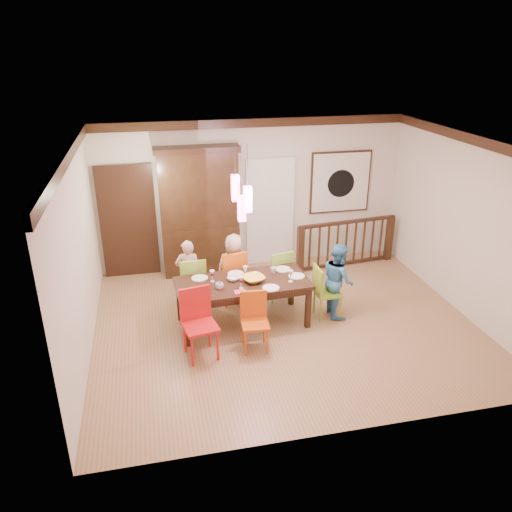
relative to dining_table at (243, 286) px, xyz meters
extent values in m
plane|color=olive|center=(0.66, -0.16, -0.67)|extent=(6.00, 6.00, 0.00)
plane|color=white|center=(0.66, -0.16, 2.23)|extent=(6.00, 6.00, 0.00)
plane|color=beige|center=(0.66, 2.34, 0.78)|extent=(6.00, 0.00, 6.00)
plane|color=beige|center=(-2.34, -0.16, 0.78)|extent=(0.00, 5.00, 5.00)
plane|color=beige|center=(3.66, -0.16, 0.78)|extent=(0.00, 5.00, 5.00)
cube|color=black|center=(-1.74, 2.29, 0.38)|extent=(1.04, 0.07, 2.24)
cube|color=silver|center=(1.01, 2.30, 0.38)|extent=(0.97, 0.05, 2.22)
cube|color=black|center=(2.46, 2.31, 0.93)|extent=(1.25, 0.04, 1.25)
cube|color=silver|center=(2.46, 2.28, 0.93)|extent=(1.18, 0.02, 1.18)
cylinder|color=black|center=(2.46, 2.27, 0.91)|extent=(0.56, 0.01, 0.56)
cube|color=#EE4789|center=(-0.08, 0.05, 1.58)|extent=(0.11, 0.11, 0.38)
cylinder|color=black|center=(-0.08, 0.05, 2.00)|extent=(0.01, 0.01, 0.46)
cube|color=#EE4789|center=(0.08, -0.05, 1.43)|extent=(0.11, 0.11, 0.38)
cylinder|color=black|center=(0.08, -0.05, 1.93)|extent=(0.01, 0.01, 0.61)
cube|color=#EE4789|center=(0.00, 0.00, 1.28)|extent=(0.11, 0.11, 0.38)
cylinder|color=black|center=(0.00, 0.00, 1.85)|extent=(0.01, 0.01, 0.76)
cube|color=black|center=(0.00, 0.00, 0.06)|extent=(2.14, 1.07, 0.05)
cube|color=black|center=(-0.96, 0.39, -0.32)|extent=(0.08, 0.08, 0.70)
cube|color=black|center=(0.96, 0.39, -0.32)|extent=(0.08, 0.08, 0.70)
cube|color=black|center=(-0.96, -0.39, -0.32)|extent=(0.08, 0.08, 0.70)
cube|color=black|center=(0.96, -0.39, -0.32)|extent=(0.08, 0.08, 0.70)
cube|color=black|center=(0.00, 0.41, -0.02)|extent=(1.88, 0.15, 0.10)
cube|color=black|center=(0.00, -0.41, -0.02)|extent=(1.88, 0.15, 0.10)
cube|color=#92C83C|center=(-0.72, 0.72, -0.21)|extent=(0.43, 0.43, 0.04)
cube|color=#92C83C|center=(-0.72, 0.72, 0.05)|extent=(0.43, 0.05, 0.47)
cylinder|color=#92C83C|center=(-0.89, 0.54, -0.44)|extent=(0.04, 0.04, 0.45)
cylinder|color=#92C83C|center=(-0.55, 0.54, -0.44)|extent=(0.04, 0.04, 0.45)
cylinder|color=#92C83C|center=(-0.89, 0.89, -0.44)|extent=(0.04, 0.04, 0.45)
cylinder|color=#92C83C|center=(-0.55, 0.89, -0.44)|extent=(0.04, 0.04, 0.45)
cube|color=#DD5D13|center=(-0.06, 0.78, -0.19)|extent=(0.53, 0.53, 0.04)
cube|color=#DD5D13|center=(-0.06, 0.78, 0.08)|extent=(0.44, 0.13, 0.49)
cylinder|color=#DD5D13|center=(-0.24, 0.60, -0.43)|extent=(0.04, 0.04, 0.47)
cylinder|color=#DD5D13|center=(0.12, 0.60, -0.43)|extent=(0.04, 0.04, 0.47)
cylinder|color=#DD5D13|center=(-0.24, 0.96, -0.43)|extent=(0.04, 0.04, 0.47)
cylinder|color=#DD5D13|center=(0.12, 0.96, -0.43)|extent=(0.04, 0.04, 0.47)
cube|color=#7DB138|center=(0.75, 0.72, -0.21)|extent=(0.51, 0.51, 0.04)
cube|color=#7DB138|center=(0.75, 0.72, 0.04)|extent=(0.42, 0.13, 0.46)
cylinder|color=#7DB138|center=(0.58, 0.55, -0.44)|extent=(0.04, 0.04, 0.44)
cylinder|color=#7DB138|center=(0.92, 0.55, -0.44)|extent=(0.04, 0.04, 0.44)
cylinder|color=#7DB138|center=(0.58, 0.89, -0.44)|extent=(0.04, 0.04, 0.44)
cylinder|color=#7DB138|center=(0.92, 0.89, -0.44)|extent=(0.04, 0.04, 0.44)
cube|color=red|center=(-0.76, -0.77, -0.17)|extent=(0.54, 0.54, 0.04)
cube|color=red|center=(-0.76, -0.77, 0.10)|extent=(0.46, 0.13, 0.51)
cylinder|color=red|center=(-0.95, -0.96, -0.42)|extent=(0.04, 0.04, 0.48)
cylinder|color=red|center=(-0.58, -0.96, -0.42)|extent=(0.04, 0.04, 0.48)
cylinder|color=red|center=(-0.95, -0.59, -0.42)|extent=(0.04, 0.04, 0.48)
cylinder|color=red|center=(-0.58, -0.59, -0.42)|extent=(0.04, 0.04, 0.48)
cube|color=#C94D0E|center=(0.03, -0.76, -0.24)|extent=(0.42, 0.42, 0.04)
cube|color=#C94D0E|center=(0.03, -0.76, -0.01)|extent=(0.40, 0.07, 0.43)
cylinder|color=#C94D0E|center=(-0.13, -0.92, -0.46)|extent=(0.03, 0.03, 0.41)
cylinder|color=#C94D0E|center=(0.19, -0.92, -0.46)|extent=(0.03, 0.03, 0.41)
cylinder|color=#C94D0E|center=(-0.13, -0.60, -0.46)|extent=(0.03, 0.03, 0.41)
cylinder|color=#C94D0E|center=(0.19, -0.60, -0.46)|extent=(0.03, 0.03, 0.41)
cube|color=olive|center=(1.40, -0.08, -0.23)|extent=(0.41, 0.41, 0.04)
cube|color=olive|center=(1.40, -0.08, 0.01)|extent=(0.04, 0.41, 0.45)
cylinder|color=olive|center=(1.23, -0.24, -0.45)|extent=(0.03, 0.03, 0.43)
cylinder|color=olive|center=(1.56, -0.24, -0.45)|extent=(0.03, 0.03, 0.43)
cylinder|color=olive|center=(1.23, 0.09, -0.45)|extent=(0.03, 0.03, 0.43)
cylinder|color=olive|center=(1.56, 0.09, -0.45)|extent=(0.03, 0.03, 0.43)
cube|color=black|center=(-0.41, 2.12, -0.20)|extent=(1.46, 0.44, 0.94)
cube|color=black|center=(-0.41, 2.14, 1.00)|extent=(1.46, 0.40, 1.46)
cube|color=black|center=(-0.41, 2.33, 1.00)|extent=(1.25, 0.02, 1.25)
cube|color=black|center=(-0.41, 2.14, 1.75)|extent=(1.56, 0.44, 0.10)
cube|color=black|center=(1.46, 1.79, -0.21)|extent=(0.13, 0.13, 0.92)
cube|color=black|center=(3.46, 1.79, -0.21)|extent=(0.13, 0.13, 0.92)
cube|color=black|center=(2.46, 1.79, 0.26)|extent=(2.11, 0.31, 0.06)
cube|color=black|center=(2.46, 1.79, -0.62)|extent=(1.99, 0.28, 0.05)
imported|color=beige|center=(-0.78, 0.83, -0.07)|extent=(0.46, 0.33, 1.19)
imported|color=#C1A991|center=(0.01, 0.83, -0.06)|extent=(0.66, 0.49, 1.22)
imported|color=teal|center=(1.59, -0.01, -0.04)|extent=(0.49, 0.62, 1.25)
imported|color=yellow|center=(0.17, -0.02, 0.13)|extent=(0.43, 0.43, 0.08)
imported|color=white|center=(-0.13, 0.08, 0.11)|extent=(0.25, 0.25, 0.06)
imported|color=silver|center=(-0.39, -0.17, 0.13)|extent=(0.16, 0.16, 0.10)
imported|color=silver|center=(0.55, 0.19, 0.14)|extent=(0.11, 0.11, 0.10)
cylinder|color=white|center=(-0.64, 0.25, 0.09)|extent=(0.26, 0.26, 0.01)
cylinder|color=white|center=(-0.05, 0.29, 0.09)|extent=(0.26, 0.26, 0.01)
cylinder|color=white|center=(0.73, 0.30, 0.09)|extent=(0.26, 0.26, 0.01)
cylinder|color=white|center=(-0.74, -0.36, 0.09)|extent=(0.26, 0.26, 0.01)
cylinder|color=white|center=(0.38, -0.32, 0.09)|extent=(0.26, 0.26, 0.01)
cylinder|color=white|center=(0.88, 0.00, 0.09)|extent=(0.26, 0.26, 0.01)
cube|color=#D83359|center=(-0.10, -0.35, 0.09)|extent=(0.18, 0.14, 0.01)
camera|label=1|loc=(-1.30, -6.88, 3.55)|focal=35.00mm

